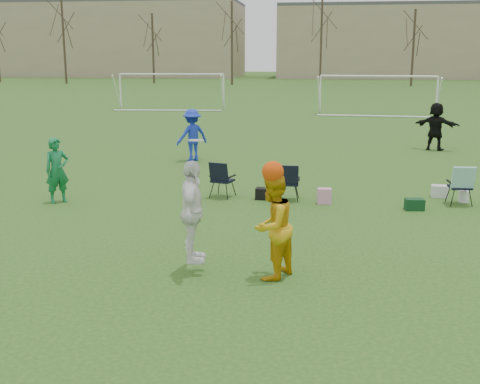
% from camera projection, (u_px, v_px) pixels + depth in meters
% --- Properties ---
extents(ground, '(260.00, 260.00, 0.00)m').
position_uv_depth(ground, '(269.00, 331.00, 8.31)').
color(ground, '#285119').
rests_on(ground, ground).
extents(fielder_green_near, '(0.72, 0.71, 1.68)m').
position_uv_depth(fielder_green_near, '(57.00, 170.00, 15.35)').
color(fielder_green_near, '#14703E').
rests_on(fielder_green_near, ground).
extents(fielder_blue, '(1.35, 1.30, 1.85)m').
position_uv_depth(fielder_blue, '(192.00, 135.00, 21.42)').
color(fielder_blue, '#1A33C6').
rests_on(fielder_blue, ground).
extents(fielder_black, '(1.83, 1.27, 1.90)m').
position_uv_depth(fielder_black, '(436.00, 126.00, 23.85)').
color(fielder_black, black).
rests_on(fielder_black, ground).
extents(center_contest, '(2.16, 1.11, 2.35)m').
position_uv_depth(center_contest, '(239.00, 219.00, 10.16)').
color(center_contest, white).
rests_on(center_contest, ground).
extents(sideline_setup, '(9.41, 1.82, 1.73)m').
position_uv_depth(sideline_setup, '(415.00, 183.00, 15.35)').
color(sideline_setup, '#0F3717').
rests_on(sideline_setup, ground).
extents(goal_left, '(7.39, 0.76, 2.46)m').
position_uv_depth(goal_left, '(172.00, 81.00, 42.05)').
color(goal_left, white).
rests_on(goal_left, ground).
extents(goal_mid, '(7.40, 0.63, 2.46)m').
position_uv_depth(goal_mid, '(378.00, 84.00, 38.23)').
color(goal_mid, white).
rests_on(goal_mid, ground).
extents(tree_line, '(110.28, 3.28, 11.40)m').
position_uv_depth(tree_line, '(323.00, 43.00, 74.57)').
color(tree_line, '#382B21').
rests_on(tree_line, ground).
extents(building_row, '(126.00, 16.00, 13.00)m').
position_uv_depth(building_row, '(364.00, 41.00, 98.74)').
color(building_row, tan).
rests_on(building_row, ground).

